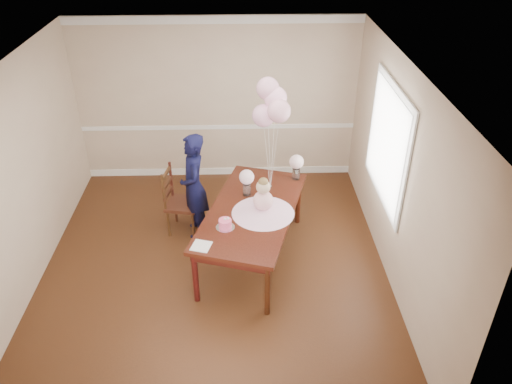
% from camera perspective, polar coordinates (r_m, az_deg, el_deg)
% --- Properties ---
extents(floor, '(4.50, 5.00, 0.00)m').
position_cam_1_polar(floor, '(6.74, -4.69, -8.59)').
color(floor, '#331A0C').
rests_on(floor, ground).
extents(ceiling, '(4.50, 5.00, 0.02)m').
position_cam_1_polar(ceiling, '(5.39, -5.97, 13.75)').
color(ceiling, white).
rests_on(ceiling, wall_back).
extents(wall_back, '(4.50, 0.02, 2.70)m').
position_cam_1_polar(wall_back, '(8.20, -4.43, 10.30)').
color(wall_back, tan).
rests_on(wall_back, floor).
extents(wall_front, '(4.50, 0.02, 2.70)m').
position_cam_1_polar(wall_front, '(4.02, -6.99, -17.24)').
color(wall_front, tan).
rests_on(wall_front, floor).
extents(wall_left, '(0.02, 5.00, 2.70)m').
position_cam_1_polar(wall_left, '(6.50, -25.47, 0.88)').
color(wall_left, tan).
rests_on(wall_left, floor).
extents(wall_right, '(0.02, 5.00, 2.70)m').
position_cam_1_polar(wall_right, '(6.22, 15.90, 1.61)').
color(wall_right, tan).
rests_on(wall_right, floor).
extents(chair_rail_trim, '(4.50, 0.02, 0.07)m').
position_cam_1_polar(chair_rail_trim, '(8.36, -4.30, 7.41)').
color(chair_rail_trim, white).
rests_on(chair_rail_trim, wall_back).
extents(crown_molding, '(4.50, 0.02, 0.12)m').
position_cam_1_polar(crown_molding, '(7.80, -4.84, 19.02)').
color(crown_molding, silver).
rests_on(crown_molding, wall_back).
extents(baseboard_trim, '(4.50, 0.02, 0.12)m').
position_cam_1_polar(baseboard_trim, '(8.75, -4.08, 2.40)').
color(baseboard_trim, white).
rests_on(baseboard_trim, floor).
extents(window_frame, '(0.02, 1.66, 1.56)m').
position_cam_1_polar(window_frame, '(6.55, 14.82, 5.34)').
color(window_frame, silver).
rests_on(window_frame, wall_right).
extents(window_blinds, '(0.01, 1.50, 1.40)m').
position_cam_1_polar(window_blinds, '(6.54, 14.67, 5.34)').
color(window_blinds, silver).
rests_on(window_blinds, wall_right).
extents(dining_table_top, '(1.61, 2.32, 0.05)m').
position_cam_1_polar(dining_table_top, '(6.43, -0.45, -2.14)').
color(dining_table_top, black).
rests_on(dining_table_top, table_leg_fl).
extents(table_apron, '(1.48, 2.19, 0.11)m').
position_cam_1_polar(table_apron, '(6.48, -0.44, -2.72)').
color(table_apron, black).
rests_on(table_apron, table_leg_fl).
extents(table_leg_fl, '(0.09, 0.09, 0.74)m').
position_cam_1_polar(table_leg_fl, '(6.07, -6.94, -9.61)').
color(table_leg_fl, black).
rests_on(table_leg_fl, floor).
extents(table_leg_fr, '(0.09, 0.09, 0.74)m').
position_cam_1_polar(table_leg_fr, '(5.86, 1.32, -11.14)').
color(table_leg_fr, black).
rests_on(table_leg_fr, floor).
extents(table_leg_bl, '(0.09, 0.09, 0.74)m').
position_cam_1_polar(table_leg_bl, '(7.53, -1.77, -0.13)').
color(table_leg_bl, black).
rests_on(table_leg_bl, floor).
extents(table_leg_br, '(0.09, 0.09, 0.74)m').
position_cam_1_polar(table_leg_br, '(7.36, 4.85, -1.06)').
color(table_leg_br, black).
rests_on(table_leg_br, floor).
extents(baby_skirt, '(0.99, 0.99, 0.11)m').
position_cam_1_polar(baby_skirt, '(6.31, 0.81, -2.01)').
color(baby_skirt, '#F3B3D7').
rests_on(baby_skirt, dining_table_top).
extents(baby_torso, '(0.25, 0.25, 0.25)m').
position_cam_1_polar(baby_torso, '(6.24, 0.82, -0.97)').
color(baby_torso, '#FFA1D4').
rests_on(baby_torso, baby_skirt).
extents(baby_head, '(0.18, 0.18, 0.18)m').
position_cam_1_polar(baby_head, '(6.13, 0.83, 0.59)').
color(baby_head, '#CBAC8C').
rests_on(baby_head, baby_torso).
extents(baby_hair, '(0.13, 0.13, 0.13)m').
position_cam_1_polar(baby_hair, '(6.10, 0.84, 1.10)').
color(baby_hair, brown).
rests_on(baby_hair, baby_head).
extents(cake_platter, '(0.29, 0.29, 0.01)m').
position_cam_1_polar(cake_platter, '(6.09, -3.53, -4.04)').
color(cake_platter, silver).
rests_on(cake_platter, dining_table_top).
extents(birthday_cake, '(0.20, 0.20, 0.11)m').
position_cam_1_polar(birthday_cake, '(6.06, -3.54, -3.61)').
color(birthday_cake, '#F54D7F').
rests_on(birthday_cake, cake_platter).
extents(cake_flower_a, '(0.03, 0.03, 0.03)m').
position_cam_1_polar(cake_flower_a, '(6.02, -3.57, -3.08)').
color(cake_flower_a, white).
rests_on(cake_flower_a, birthday_cake).
extents(cake_flower_b, '(0.03, 0.03, 0.03)m').
position_cam_1_polar(cake_flower_b, '(6.03, -3.22, -3.01)').
color(cake_flower_b, white).
rests_on(cake_flower_b, birthday_cake).
extents(rose_vase_near, '(0.13, 0.13, 0.17)m').
position_cam_1_polar(rose_vase_near, '(6.66, -1.06, 0.32)').
color(rose_vase_near, silver).
rests_on(rose_vase_near, dining_table_top).
extents(roses_near, '(0.20, 0.20, 0.20)m').
position_cam_1_polar(roses_near, '(6.56, -1.07, 1.72)').
color(roses_near, silver).
rests_on(roses_near, rose_vase_near).
extents(rose_vase_far, '(0.13, 0.13, 0.17)m').
position_cam_1_polar(rose_vase_far, '(7.04, 4.59, 2.11)').
color(rose_vase_far, white).
rests_on(rose_vase_far, dining_table_top).
extents(roses_far, '(0.20, 0.20, 0.20)m').
position_cam_1_polar(roses_far, '(6.95, 4.66, 3.46)').
color(roses_far, '#FFD5D9').
rests_on(roses_far, rose_vase_far).
extents(napkin, '(0.26, 0.26, 0.01)m').
position_cam_1_polar(napkin, '(5.82, -6.28, -6.15)').
color(napkin, white).
rests_on(napkin, dining_table_top).
extents(balloon_weight, '(0.05, 0.05, 0.02)m').
position_cam_1_polar(balloon_weight, '(6.86, 1.66, 0.62)').
color(balloon_weight, '#B4B5B9').
rests_on(balloon_weight, dining_table_top).
extents(balloon_a, '(0.29, 0.29, 0.29)m').
position_cam_1_polar(balloon_a, '(6.40, 0.87, 8.72)').
color(balloon_a, '#E3A1C3').
rests_on(balloon_a, balloon_ribbon_a).
extents(balloon_b, '(0.29, 0.29, 0.29)m').
position_cam_1_polar(balloon_b, '(6.27, 2.66, 9.22)').
color(balloon_b, '#E4A1B9').
rests_on(balloon_b, balloon_ribbon_b).
extents(balloon_c, '(0.29, 0.29, 0.29)m').
position_cam_1_polar(balloon_c, '(6.39, 2.24, 10.70)').
color(balloon_c, '#FFB4D9').
rests_on(balloon_c, balloon_ribbon_c).
extents(balloon_d, '(0.29, 0.29, 0.29)m').
position_cam_1_polar(balloon_d, '(6.39, 1.36, 11.74)').
color(balloon_d, '#DD9CB8').
rests_on(balloon_d, balloon_ribbon_d).
extents(balloon_ribbon_a, '(0.09, 0.03, 0.88)m').
position_cam_1_polar(balloon_ribbon_a, '(6.65, 1.27, 3.93)').
color(balloon_ribbon_a, white).
rests_on(balloon_ribbon_a, balloon_weight).
extents(balloon_ribbon_b, '(0.09, 0.08, 0.98)m').
position_cam_1_polar(balloon_ribbon_b, '(6.58, 2.12, 4.12)').
color(balloon_ribbon_b, silver).
rests_on(balloon_ribbon_b, balloon_weight).
extents(balloon_ribbon_c, '(0.05, 0.09, 1.09)m').
position_cam_1_polar(balloon_ribbon_c, '(6.64, 1.92, 4.87)').
color(balloon_ribbon_c, white).
rests_on(balloon_ribbon_c, balloon_weight).
extents(balloon_ribbon_d, '(0.06, 0.13, 1.19)m').
position_cam_1_polar(balloon_ribbon_d, '(6.63, 1.51, 5.37)').
color(balloon_ribbon_d, white).
rests_on(balloon_ribbon_d, balloon_weight).
extents(dining_chair_seat, '(0.51, 0.51, 0.05)m').
position_cam_1_polar(dining_chair_seat, '(7.21, -8.36, -1.37)').
color(dining_chair_seat, '#38180F').
rests_on(dining_chair_seat, chair_leg_fl).
extents(chair_leg_fl, '(0.05, 0.05, 0.43)m').
position_cam_1_polar(chair_leg_fl, '(7.25, -9.96, -3.57)').
color(chair_leg_fl, '#3A210F').
rests_on(chair_leg_fl, floor).
extents(chair_leg_fr, '(0.05, 0.05, 0.43)m').
position_cam_1_polar(chair_leg_fr, '(7.15, -7.21, -3.84)').
color(chair_leg_fr, '#341C0E').
rests_on(chair_leg_fr, floor).
extents(chair_leg_bl, '(0.05, 0.05, 0.43)m').
position_cam_1_polar(chair_leg_bl, '(7.52, -9.18, -2.00)').
color(chair_leg_bl, '#3C1B10').
rests_on(chair_leg_bl, floor).
extents(chair_leg_br, '(0.05, 0.05, 0.43)m').
position_cam_1_polar(chair_leg_br, '(7.43, -6.52, -2.24)').
color(chair_leg_br, '#35140E').
rests_on(chair_leg_br, floor).
extents(chair_back_post_l, '(0.05, 0.05, 0.56)m').
position_cam_1_polar(chair_back_post_l, '(6.96, -10.51, -0.05)').
color(chair_back_post_l, '#341D0E').
rests_on(chair_back_post_l, dining_chair_seat).
extents(chair_back_post_r, '(0.05, 0.05, 0.56)m').
position_cam_1_polar(chair_back_post_r, '(7.25, -9.68, 1.44)').
color(chair_back_post_r, '#38140F').
rests_on(chair_back_post_r, dining_chair_seat).
extents(chair_slat_low, '(0.10, 0.40, 0.05)m').
position_cam_1_polar(chair_slat_low, '(7.17, -10.00, -0.11)').
color(chair_slat_low, '#35170E').
rests_on(chair_slat_low, dining_chair_seat).
extents(chair_slat_mid, '(0.10, 0.40, 0.05)m').
position_cam_1_polar(chair_slat_mid, '(7.09, -10.11, 0.98)').
color(chair_slat_mid, '#3B1D10').
rests_on(chair_slat_mid, dining_chair_seat).
extents(chair_slat_top, '(0.10, 0.40, 0.05)m').
position_cam_1_polar(chair_slat_top, '(7.01, -10.24, 2.10)').
color(chair_slat_top, '#3D2210').
rests_on(chair_slat_top, dining_chair_seat).
extents(woman, '(0.47, 0.62, 1.55)m').
position_cam_1_polar(woman, '(6.96, -7.11, 0.65)').
color(woman, black).
rests_on(woman, floor).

